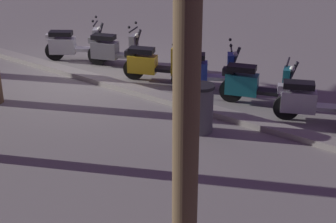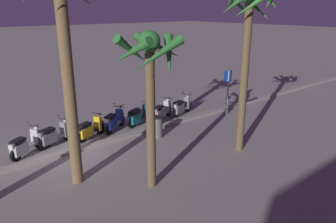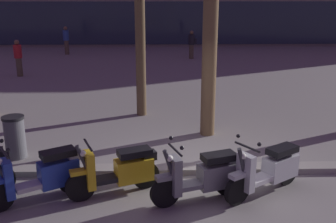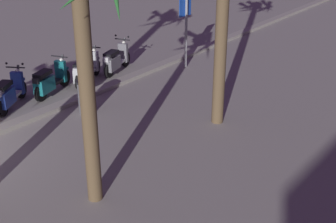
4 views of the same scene
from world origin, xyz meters
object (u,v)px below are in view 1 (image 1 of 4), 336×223
object	(u,v)px
scooter_silver_second_in_line	(314,101)
litter_bin	(201,108)
scooter_blue_mid_rear	(204,71)
scooter_yellow_mid_centre	(153,63)
scooter_grey_tail_end	(114,50)
scooter_silver_last_in_row	(73,45)
scooter_teal_lead_nearest	(255,84)

from	to	relation	value
scooter_silver_second_in_line	litter_bin	xyz separation A→B (m)	(1.53, 1.69, 0.04)
scooter_silver_second_in_line	scooter_blue_mid_rear	xyz separation A→B (m)	(2.68, -0.20, 0.02)
scooter_yellow_mid_centre	scooter_grey_tail_end	distance (m)	1.51
scooter_silver_last_in_row	scooter_silver_second_in_line	bearing A→B (deg)	179.86
scooter_yellow_mid_centre	scooter_silver_last_in_row	size ratio (longest dim) A/B	1.04
scooter_blue_mid_rear	litter_bin	distance (m)	2.21
scooter_yellow_mid_centre	scooter_silver_last_in_row	distance (m)	2.70
litter_bin	scooter_yellow_mid_centre	bearing A→B (deg)	-34.45
scooter_silver_second_in_line	scooter_blue_mid_rear	size ratio (longest dim) A/B	1.10
scooter_grey_tail_end	scooter_silver_last_in_row	bearing A→B (deg)	11.93
scooter_silver_second_in_line	scooter_silver_last_in_row	bearing A→B (deg)	-0.14
scooter_yellow_mid_centre	scooter_silver_last_in_row	world-z (taller)	scooter_silver_last_in_row
scooter_blue_mid_rear	scooter_silver_last_in_row	xyz separation A→B (m)	(4.02, 0.18, -0.02)
scooter_teal_lead_nearest	scooter_grey_tail_end	bearing A→B (deg)	-2.17
scooter_blue_mid_rear	scooter_grey_tail_end	xyz separation A→B (m)	(2.80, -0.08, -0.01)
scooter_teal_lead_nearest	scooter_blue_mid_rear	xyz separation A→B (m)	(1.34, -0.08, 0.01)
scooter_silver_second_in_line	scooter_yellow_mid_centre	distance (m)	3.99
scooter_silver_second_in_line	litter_bin	bearing A→B (deg)	47.91
scooter_blue_mid_rear	scooter_yellow_mid_centre	xyz separation A→B (m)	(1.32, 0.20, -0.02)
scooter_teal_lead_nearest	scooter_blue_mid_rear	distance (m)	1.34
litter_bin	scooter_blue_mid_rear	bearing A→B (deg)	-58.74
scooter_yellow_mid_centre	scooter_grey_tail_end	xyz separation A→B (m)	(1.49, -0.28, 0.01)
scooter_teal_lead_nearest	scooter_grey_tail_end	distance (m)	4.14
litter_bin	scooter_teal_lead_nearest	bearing A→B (deg)	-96.03
scooter_blue_mid_rear	scooter_grey_tail_end	bearing A→B (deg)	-1.58
scooter_silver_last_in_row	scooter_grey_tail_end	bearing A→B (deg)	-168.07
scooter_blue_mid_rear	litter_bin	bearing A→B (deg)	121.26
scooter_silver_second_in_line	scooter_grey_tail_end	size ratio (longest dim) A/B	1.04
scooter_teal_lead_nearest	scooter_silver_last_in_row	bearing A→B (deg)	1.07
scooter_grey_tail_end	litter_bin	distance (m)	4.41
scooter_silver_last_in_row	litter_bin	size ratio (longest dim) A/B	1.67
scooter_silver_second_in_line	scooter_teal_lead_nearest	world-z (taller)	same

